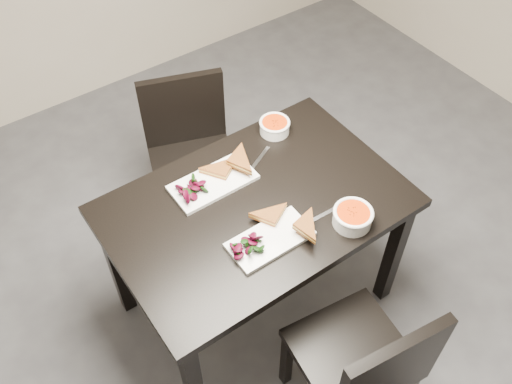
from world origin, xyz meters
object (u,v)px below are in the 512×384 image
Objects in this scene: table at (256,218)px; plate_far at (213,182)px; soup_bowl_far at (275,126)px; soup_bowl_near at (353,216)px; plate_near at (270,239)px; chair_near at (365,364)px; chair_far at (190,148)px.

table is 3.37× the size of plate_far.
plate_far is 0.42m from soup_bowl_far.
soup_bowl_far is (0.06, 0.60, -0.00)m from soup_bowl_near.
plate_far is at bearing -164.60° from soup_bowl_far.
table is 3.67× the size of plate_near.
chair_near is 1.37m from chair_far.
chair_far is at bearing 84.48° from table.
soup_bowl_near is 0.59m from plate_far.
plate_far is 2.54× the size of soup_bowl_far.
chair_far is 0.58m from plate_far.
soup_bowl_near is at bearing -55.49° from plate_far.
soup_bowl_near is at bearing -49.97° from table.
chair_near is 0.59m from plate_near.
table is 1.41× the size of chair_near.
plate_far reaches higher than table.
chair_near is 2.39× the size of plate_far.
plate_near is 2.34× the size of soup_bowl_far.
table is 0.70m from chair_far.
plate_near is 0.92× the size of plate_far.
soup_bowl_near is (0.25, -0.30, 0.14)m from table.
soup_bowl_near is at bearing -20.01° from plate_near.
chair_far is at bearing 100.76° from soup_bowl_near.
plate_near is at bearing 105.77° from chair_near.
chair_far is (0.05, 1.37, 0.00)m from chair_near.
chair_far is 1.04m from soup_bowl_near.
plate_far reaches higher than plate_near.
chair_near is 6.07× the size of soup_bowl_far.
table is 8.58× the size of soup_bowl_far.
chair_far reaches higher than table.
chair_near is 1.00× the size of chair_far.
table is 0.22m from plate_near.
chair_near is at bearing -83.78° from plate_far.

